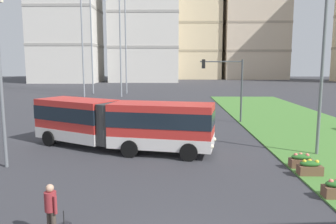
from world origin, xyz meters
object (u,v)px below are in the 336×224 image
at_px(apartment_tower_westcentre, 145,1).
at_px(apartment_tower_eastcentre, 255,12).
at_px(flower_planter_2, 310,167).
at_px(apartment_tower_centre, 191,26).
at_px(car_grey_wagon, 110,111).
at_px(flower_planter_3, 301,161).
at_px(apartment_tower_west, 65,11).
at_px(traffic_light_far_right, 228,79).
at_px(pedestrian_crossing, 51,208).
at_px(streetlight_median, 323,62).
at_px(streetlight_left, 0,77).
at_px(articulated_bus, 120,123).

relative_size(apartment_tower_westcentre, apartment_tower_eastcentre, 1.04).
bearing_deg(flower_planter_2, apartment_tower_centre, 90.26).
relative_size(car_grey_wagon, apartment_tower_westcentre, 0.09).
relative_size(flower_planter_3, apartment_tower_west, 0.03).
height_order(flower_planter_2, apartment_tower_centre, apartment_tower_centre).
relative_size(flower_planter_2, traffic_light_far_right, 0.19).
bearing_deg(car_grey_wagon, flower_planter_3, -50.51).
bearing_deg(apartment_tower_west, traffic_light_far_right, -61.65).
xyz_separation_m(pedestrian_crossing, apartment_tower_west, (-26.44, 85.10, 18.80)).
bearing_deg(pedestrian_crossing, streetlight_median, 38.35).
bearing_deg(traffic_light_far_right, car_grey_wagon, 169.41).
relative_size(streetlight_left, apartment_tower_west, 0.21).
xyz_separation_m(apartment_tower_west, apartment_tower_centre, (36.15, 25.53, -1.49)).
relative_size(apartment_tower_centre, apartment_tower_eastcentre, 0.81).
bearing_deg(streetlight_median, streetlight_left, -171.49).
distance_m(car_grey_wagon, traffic_light_far_right, 11.63).
relative_size(pedestrian_crossing, traffic_light_far_right, 0.31).
xyz_separation_m(traffic_light_far_right, apartment_tower_eastcentre, (22.74, 86.64, 18.77)).
bearing_deg(streetlight_median, apartment_tower_centre, 91.35).
bearing_deg(streetlight_left, traffic_light_far_right, 44.66).
height_order(car_grey_wagon, pedestrian_crossing, pedestrian_crossing).
height_order(car_grey_wagon, apartment_tower_eastcentre, apartment_tower_eastcentre).
bearing_deg(pedestrian_crossing, flower_planter_3, 34.47).
bearing_deg(articulated_bus, apartment_tower_west, 109.82).
bearing_deg(articulated_bus, apartment_tower_centre, 84.66).
bearing_deg(flower_planter_2, apartment_tower_west, 114.81).
relative_size(articulated_bus, streetlight_median, 1.20).
distance_m(flower_planter_3, apartment_tower_westcentre, 89.34).
height_order(flower_planter_2, flower_planter_3, same).
relative_size(streetlight_median, apartment_tower_centre, 0.27).
distance_m(flower_planter_3, traffic_light_far_right, 13.88).
bearing_deg(apartment_tower_centre, traffic_light_far_right, -90.76).
bearing_deg(articulated_bus, pedestrian_crossing, -91.97).
bearing_deg(apartment_tower_centre, streetlight_left, -98.05).
distance_m(flower_planter_3, streetlight_median, 5.90).
bearing_deg(apartment_tower_westcentre, streetlight_left, -90.12).
xyz_separation_m(traffic_light_far_right, streetlight_median, (3.57, -10.75, 1.46)).
xyz_separation_m(articulated_bus, streetlight_median, (11.72, -1.17, 3.74)).
height_order(flower_planter_3, apartment_tower_westcentre, apartment_tower_westcentre).
xyz_separation_m(streetlight_left, apartment_tower_west, (-21.50, 78.09, 15.15)).
xyz_separation_m(flower_planter_2, apartment_tower_westcentre, (-14.95, 86.09, 23.23)).
bearing_deg(car_grey_wagon, pedestrian_crossing, -83.67).
xyz_separation_m(pedestrian_crossing, streetlight_median, (12.09, 9.56, 4.39)).
relative_size(car_grey_wagon, flower_planter_2, 4.06).
bearing_deg(traffic_light_far_right, apartment_tower_west, 118.35).
xyz_separation_m(streetlight_median, apartment_tower_eastcentre, (19.17, 97.39, 17.31)).
height_order(flower_planter_3, apartment_tower_centre, apartment_tower_centre).
bearing_deg(apartment_tower_eastcentre, articulated_bus, -107.80).
bearing_deg(traffic_light_far_right, flower_planter_3, -82.84).
bearing_deg(apartment_tower_eastcentre, streetlight_median, -101.14).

